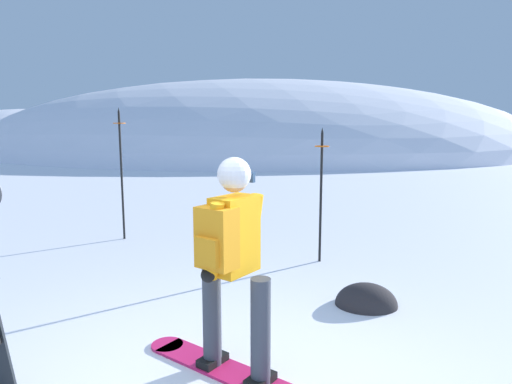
# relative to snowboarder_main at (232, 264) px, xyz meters

# --- Properties ---
(ridge_peak_main) EXTENTS (42.46, 38.22, 10.67)m
(ridge_peak_main) POSITION_rel_snowboarder_main_xyz_m (-1.86, 34.01, -0.92)
(ridge_peak_main) COLOR white
(ridge_peak_main) RESTS_ON ground
(ridge_peak_far) EXTENTS (26.49, 23.84, 7.37)m
(ridge_peak_far) POSITION_rel_snowboarder_main_xyz_m (-27.96, 46.43, -0.92)
(ridge_peak_far) COLOR white
(ridge_peak_far) RESTS_ON ground
(snowboarder_main) EXTENTS (1.59, 1.12, 1.71)m
(snowboarder_main) POSITION_rel_snowboarder_main_xyz_m (0.00, 0.00, 0.00)
(snowboarder_main) COLOR #D11E5B
(snowboarder_main) RESTS_ON ground
(piste_marker_near) EXTENTS (0.20, 0.20, 2.23)m
(piste_marker_near) POSITION_rel_snowboarder_main_xyz_m (-2.37, 4.09, 0.34)
(piste_marker_near) COLOR black
(piste_marker_near) RESTS_ON ground
(piste_marker_far) EXTENTS (0.20, 0.20, 1.91)m
(piste_marker_far) POSITION_rel_snowboarder_main_xyz_m (0.89, 3.04, 0.17)
(piste_marker_far) COLOR black
(piste_marker_far) RESTS_ON ground
(rock_dark) EXTENTS (0.67, 0.57, 0.47)m
(rock_dark) POSITION_rel_snowboarder_main_xyz_m (1.28, 1.50, -0.92)
(rock_dark) COLOR #282628
(rock_dark) RESTS_ON ground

